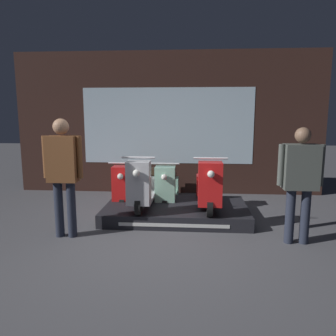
% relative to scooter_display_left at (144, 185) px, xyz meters
% --- Properties ---
extents(ground_plane, '(30.00, 30.00, 0.00)m').
position_rel_scooter_display_left_xyz_m(ground_plane, '(0.27, -1.25, -0.59)').
color(ground_plane, '#4C4C51').
extents(shop_wall_back, '(6.99, 0.09, 3.20)m').
position_rel_scooter_display_left_xyz_m(shop_wall_back, '(0.27, 1.91, 1.01)').
color(shop_wall_back, '#331E19').
rests_on(shop_wall_back, ground_plane).
extents(display_platform, '(2.50, 1.44, 0.23)m').
position_rel_scooter_display_left_xyz_m(display_platform, '(0.56, 0.06, -0.48)').
color(display_platform, black).
rests_on(display_platform, ground_plane).
extents(scooter_display_left, '(0.53, 1.64, 0.94)m').
position_rel_scooter_display_left_xyz_m(scooter_display_left, '(0.00, 0.00, 0.00)').
color(scooter_display_left, black).
rests_on(scooter_display_left, display_platform).
extents(scooter_display_right, '(0.53, 1.64, 0.94)m').
position_rel_scooter_display_left_xyz_m(scooter_display_right, '(1.12, 0.00, 0.00)').
color(scooter_display_right, black).
rests_on(scooter_display_right, display_platform).
extents(scooter_backrow_0, '(0.53, 1.64, 0.94)m').
position_rel_scooter_display_left_xyz_m(scooter_backrow_0, '(-0.44, 0.86, -0.23)').
color(scooter_backrow_0, black).
rests_on(scooter_backrow_0, ground_plane).
extents(scooter_backrow_1, '(0.53, 1.64, 0.94)m').
position_rel_scooter_display_left_xyz_m(scooter_backrow_1, '(0.35, 0.86, -0.23)').
color(scooter_backrow_1, black).
rests_on(scooter_backrow_1, ground_plane).
extents(person_left_browsing, '(0.59, 0.24, 1.76)m').
position_rel_scooter_display_left_xyz_m(person_left_browsing, '(-1.04, -0.98, 0.46)').
color(person_left_browsing, '#232838').
rests_on(person_left_browsing, ground_plane).
extents(person_right_browsing, '(0.62, 0.26, 1.65)m').
position_rel_scooter_display_left_xyz_m(person_right_browsing, '(2.34, -0.98, 0.39)').
color(person_right_browsing, '#232838').
rests_on(person_right_browsing, ground_plane).
extents(street_bollard, '(0.11, 0.11, 0.89)m').
position_rel_scooter_display_left_xyz_m(street_bollard, '(2.68, -0.31, -0.14)').
color(street_bollard, gray).
rests_on(street_bollard, ground_plane).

